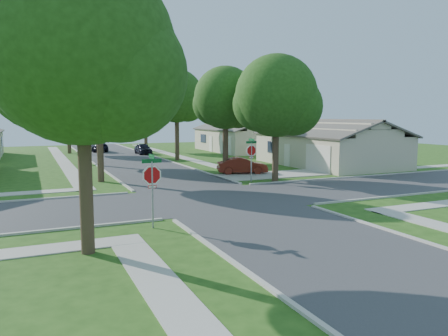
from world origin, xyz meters
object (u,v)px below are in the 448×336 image
at_px(tree_w_mid, 80,94).
at_px(tree_e_near, 226,101).
at_px(house_ne_near, 328,149).
at_px(car_curb_east, 143,149).
at_px(tree_e_mid, 177,98).
at_px(tree_e_far, 146,104).
at_px(stop_sign_sw, 152,178).
at_px(tree_ne_corner, 277,100).
at_px(house_ne_far, 241,139).
at_px(tree_w_far, 68,107).
at_px(tree_w_near, 99,92).
at_px(tree_sw_corner, 83,59).
at_px(car_driveway, 242,166).
at_px(stop_sign_ne, 251,152).
at_px(car_curb_west, 98,146).

bearing_deg(tree_w_mid, tree_e_near, -51.95).
height_order(house_ne_near, car_curb_east, house_ne_near).
relative_size(tree_e_mid, tree_e_far, 1.06).
distance_m(stop_sign_sw, tree_w_mid, 26.09).
xyz_separation_m(tree_ne_corner, house_ne_far, (9.63, 24.79, -4.08)).
distance_m(tree_w_far, house_ne_near, 31.17).
height_order(tree_w_near, tree_sw_corner, tree_sw_corner).
height_order(tree_w_far, tree_sw_corner, tree_sw_corner).
bearing_deg(house_ne_far, tree_w_mid, -158.83).
distance_m(tree_e_near, tree_ne_corner, 5.06).
xyz_separation_m(tree_e_near, tree_sw_corner, (-12.19, -16.00, 0.62)).
xyz_separation_m(tree_ne_corner, car_driveway, (-0.36, 4.49, -4.95)).
relative_size(stop_sign_ne, tree_w_far, 0.37).
xyz_separation_m(tree_e_mid, tree_e_far, (-0.00, 13.00, -0.27)).
relative_size(tree_e_far, house_ne_far, 0.64).
xyz_separation_m(stop_sign_sw, tree_e_near, (9.45, 13.71, 3.61)).
distance_m(tree_e_far, tree_w_mid, 16.05).
bearing_deg(tree_e_far, tree_w_far, -180.00).
height_order(stop_sign_ne, house_ne_far, house_ne_far).
bearing_deg(tree_sw_corner, house_ne_far, 56.94).
xyz_separation_m(tree_w_near, tree_sw_corner, (-2.79, -16.00, 0.15)).
distance_m(tree_sw_corner, tree_ne_corner, 17.78).
relative_size(tree_e_mid, tree_w_mid, 0.96).
relative_size(house_ne_far, car_curb_west, 2.89).
bearing_deg(tree_e_far, car_curb_west, 166.78).
bearing_deg(stop_sign_sw, car_driveway, 51.39).
bearing_deg(tree_w_mid, car_driveway, -49.15).
bearing_deg(stop_sign_sw, stop_sign_ne, 45.00).
bearing_deg(tree_e_far, tree_sw_corner, -106.56).
height_order(tree_w_near, car_curb_west, tree_w_near).
height_order(stop_sign_sw, tree_w_mid, tree_w_mid).
xyz_separation_m(tree_e_near, tree_w_near, (-9.40, 0.00, 0.47)).
xyz_separation_m(tree_e_near, car_driveway, (1.25, -0.31, -5.00)).
bearing_deg(car_curb_west, tree_ne_corner, 98.21).
relative_size(tree_e_mid, house_ne_far, 0.68).
bearing_deg(tree_ne_corner, tree_e_mid, 95.45).
bearing_deg(stop_sign_sw, house_ne_near, 37.18).
bearing_deg(car_curb_west, car_driveway, 99.68).
relative_size(house_ne_far, car_driveway, 3.49).
bearing_deg(car_curb_east, house_ne_near, -55.30).
xyz_separation_m(stop_sign_ne, car_driveway, (1.30, 4.00, -1.39)).
relative_size(tree_e_mid, tree_ne_corner, 1.06).
bearing_deg(tree_e_mid, tree_e_near, -90.03).
relative_size(tree_e_far, tree_w_mid, 0.91).
bearing_deg(stop_sign_ne, stop_sign_sw, -135.00).
bearing_deg(car_driveway, tree_e_mid, 22.23).
relative_size(stop_sign_sw, tree_ne_corner, 0.34).
height_order(tree_ne_corner, house_ne_far, tree_ne_corner).
height_order(tree_e_far, house_ne_near, tree_e_far).
relative_size(tree_ne_corner, car_driveway, 2.22).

